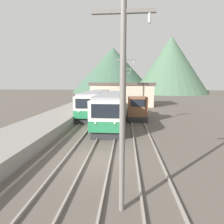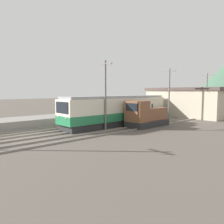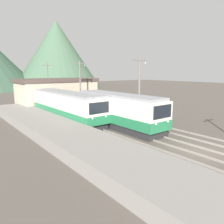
{
  "view_description": "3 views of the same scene",
  "coord_description": "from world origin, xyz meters",
  "px_view_note": "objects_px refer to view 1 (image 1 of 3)",
  "views": [
    {
      "loc": [
        1.81,
        -9.82,
        4.7
      ],
      "look_at": [
        0.27,
        9.36,
        1.42
      ],
      "focal_mm": 28.0,
      "sensor_mm": 36.0,
      "label": 1
    },
    {
      "loc": [
        18.94,
        -7.03,
        4.02
      ],
      "look_at": [
        1.22,
        9.21,
        1.76
      ],
      "focal_mm": 35.0,
      "sensor_mm": 36.0,
      "label": 2
    },
    {
      "loc": [
        -14.22,
        -7.85,
        5.79
      ],
      "look_at": [
        -1.35,
        8.44,
        1.91
      ],
      "focal_mm": 35.0,
      "sensor_mm": 36.0,
      "label": 3
    }
  ],
  "objects_px": {
    "commuter_train_center": "(111,110)",
    "shunting_locomotive": "(137,110)",
    "catenary_mast_far": "(126,87)",
    "catenary_mast_near": "(123,106)",
    "commuter_train_left": "(96,103)",
    "catenary_mast_mid": "(125,90)",
    "catenary_mast_distant": "(126,86)"
  },
  "relations": [
    {
      "from": "commuter_train_center",
      "to": "catenary_mast_far",
      "type": "height_order",
      "value": "catenary_mast_far"
    },
    {
      "from": "commuter_train_left",
      "to": "catenary_mast_far",
      "type": "distance_m",
      "value": 6.3
    },
    {
      "from": "catenary_mast_far",
      "to": "commuter_train_center",
      "type": "bearing_deg",
      "value": -98.45
    },
    {
      "from": "shunting_locomotive",
      "to": "catenary_mast_distant",
      "type": "distance_m",
      "value": 19.05
    },
    {
      "from": "commuter_train_center",
      "to": "catenary_mast_mid",
      "type": "relative_size",
      "value": 1.66
    },
    {
      "from": "catenary_mast_distant",
      "to": "catenary_mast_far",
      "type": "bearing_deg",
      "value": -90.0
    },
    {
      "from": "shunting_locomotive",
      "to": "catenary_mast_near",
      "type": "bearing_deg",
      "value": -95.13
    },
    {
      "from": "commuter_train_center",
      "to": "catenary_mast_distant",
      "type": "bearing_deg",
      "value": 86.07
    },
    {
      "from": "catenary_mast_near",
      "to": "catenary_mast_mid",
      "type": "xyz_separation_m",
      "value": [
        0.0,
        11.81,
        0.0
      ]
    },
    {
      "from": "commuter_train_center",
      "to": "shunting_locomotive",
      "type": "relative_size",
      "value": 2.21
    },
    {
      "from": "commuter_train_left",
      "to": "shunting_locomotive",
      "type": "bearing_deg",
      "value": -27.55
    },
    {
      "from": "commuter_train_center",
      "to": "catenary_mast_mid",
      "type": "xyz_separation_m",
      "value": [
        1.51,
        -1.66,
        2.29
      ]
    },
    {
      "from": "catenary_mast_far",
      "to": "shunting_locomotive",
      "type": "bearing_deg",
      "value": -77.94
    },
    {
      "from": "catenary_mast_mid",
      "to": "catenary_mast_distant",
      "type": "distance_m",
      "value": 23.62
    },
    {
      "from": "commuter_train_center",
      "to": "shunting_locomotive",
      "type": "bearing_deg",
      "value": 46.55
    },
    {
      "from": "catenary_mast_near",
      "to": "catenary_mast_far",
      "type": "distance_m",
      "value": 23.62
    },
    {
      "from": "shunting_locomotive",
      "to": "commuter_train_center",
      "type": "bearing_deg",
      "value": -133.45
    },
    {
      "from": "commuter_train_center",
      "to": "catenary_mast_far",
      "type": "xyz_separation_m",
      "value": [
        1.51,
        10.15,
        2.29
      ]
    },
    {
      "from": "commuter_train_center",
      "to": "catenary_mast_far",
      "type": "distance_m",
      "value": 10.51
    },
    {
      "from": "catenary_mast_near",
      "to": "catenary_mast_far",
      "type": "height_order",
      "value": "same"
    },
    {
      "from": "shunting_locomotive",
      "to": "catenary_mast_mid",
      "type": "relative_size",
      "value": 0.75
    },
    {
      "from": "shunting_locomotive",
      "to": "catenary_mast_near",
      "type": "relative_size",
      "value": 0.75
    },
    {
      "from": "shunting_locomotive",
      "to": "catenary_mast_mid",
      "type": "height_order",
      "value": "catenary_mast_mid"
    },
    {
      "from": "commuter_train_center",
      "to": "catenary_mast_near",
      "type": "distance_m",
      "value": 13.75
    },
    {
      "from": "commuter_train_center",
      "to": "catenary_mast_mid",
      "type": "distance_m",
      "value": 3.21
    },
    {
      "from": "catenary_mast_mid",
      "to": "catenary_mast_far",
      "type": "height_order",
      "value": "same"
    },
    {
      "from": "commuter_train_left",
      "to": "catenary_mast_distant",
      "type": "xyz_separation_m",
      "value": [
        4.31,
        15.77,
        2.33
      ]
    },
    {
      "from": "commuter_train_center",
      "to": "catenary_mast_near",
      "type": "height_order",
      "value": "catenary_mast_near"
    },
    {
      "from": "catenary_mast_near",
      "to": "catenary_mast_mid",
      "type": "relative_size",
      "value": 1.0
    },
    {
      "from": "commuter_train_left",
      "to": "shunting_locomotive",
      "type": "relative_size",
      "value": 2.56
    },
    {
      "from": "commuter_train_left",
      "to": "commuter_train_center",
      "type": "relative_size",
      "value": 1.16
    },
    {
      "from": "catenary_mast_far",
      "to": "catenary_mast_near",
      "type": "bearing_deg",
      "value": -90.0
    }
  ]
}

